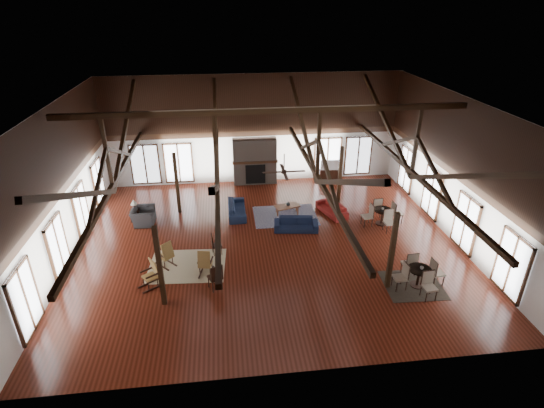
{
  "coord_description": "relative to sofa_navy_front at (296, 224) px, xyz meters",
  "views": [
    {
      "loc": [
        -1.69,
        -15.53,
        9.59
      ],
      "look_at": [
        0.29,
        1.0,
        1.4
      ],
      "focal_mm": 28.0,
      "sensor_mm": 36.0,
      "label": 1
    }
  ],
  "objects": [
    {
      "name": "fireplace",
      "position": [
        -1.39,
        5.64,
        1.0
      ],
      "size": [
        2.5,
        0.69,
        2.6
      ],
      "color": "#6A5B50",
      "rests_on": "floor"
    },
    {
      "name": "rug_tan",
      "position": [
        -4.75,
        -2.31,
        -0.28
      ],
      "size": [
        3.12,
        2.53,
        0.01
      ],
      "primitive_type": "cube",
      "rotation": [
        0.0,
        0.0,
        -0.07
      ],
      "color": "tan",
      "rests_on": "floor"
    },
    {
      "name": "sofa_navy_left",
      "position": [
        -2.59,
        1.86,
        0.02
      ],
      "size": [
        2.09,
        0.82,
        0.61
      ],
      "primitive_type": "imported",
      "rotation": [
        0.0,
        0.0,
        1.57
      ],
      "color": "#15203A",
      "rests_on": "floor"
    },
    {
      "name": "rug_dark",
      "position": [
        3.58,
        -4.56,
        -0.28
      ],
      "size": [
        2.17,
        1.99,
        0.01
      ],
      "primitive_type": "cube",
      "rotation": [
        0.0,
        0.0,
        -0.04
      ],
      "color": "black",
      "rests_on": "floor"
    },
    {
      "name": "vase",
      "position": [
        -0.11,
        1.64,
        0.26
      ],
      "size": [
        0.23,
        0.23,
        0.21
      ],
      "primitive_type": "imported",
      "rotation": [
        0.0,
        0.0,
        -0.2
      ],
      "color": "#B2B2B2",
      "rests_on": "coffee_table"
    },
    {
      "name": "wall_back",
      "position": [
        -1.39,
        5.97,
        2.71
      ],
      "size": [
        16.0,
        0.02,
        6.0
      ],
      "primitive_type": "cube",
      "color": "silver",
      "rests_on": "floor"
    },
    {
      "name": "armchair",
      "position": [
        -6.97,
        1.49,
        0.08
      ],
      "size": [
        1.17,
        1.03,
        0.74
      ],
      "primitive_type": "imported",
      "rotation": [
        0.0,
        0.0,
        1.54
      ],
      "color": "#2A2A2D",
      "rests_on": "floor"
    },
    {
      "name": "ceiling_fan",
      "position": [
        -0.89,
        -2.03,
        3.44
      ],
      "size": [
        1.6,
        1.6,
        0.75
      ],
      "color": "black",
      "rests_on": "roof_truss"
    },
    {
      "name": "ceiling",
      "position": [
        -1.39,
        -1.03,
        5.71
      ],
      "size": [
        16.0,
        14.0,
        0.02
      ],
      "primitive_type": "cube",
      "color": "black",
      "rests_on": "wall_back"
    },
    {
      "name": "cup_far",
      "position": [
        4.05,
        0.1,
        0.5
      ],
      "size": [
        0.13,
        0.13,
        0.09
      ],
      "primitive_type": "imported",
      "rotation": [
        0.0,
        0.0,
        0.19
      ],
      "color": "#B2B2B2",
      "rests_on": "cafe_table_far"
    },
    {
      "name": "cup_near",
      "position": [
        3.78,
        -4.63,
        0.5
      ],
      "size": [
        0.16,
        0.16,
        0.1
      ],
      "primitive_type": "imported",
      "rotation": [
        0.0,
        0.0,
        0.31
      ],
      "color": "#B2B2B2",
      "rests_on": "cafe_table_near"
    },
    {
      "name": "wall_right",
      "position": [
        6.61,
        -1.03,
        2.71
      ],
      "size": [
        0.02,
        14.0,
        6.0
      ],
      "primitive_type": "cube",
      "color": "silver",
      "rests_on": "floor"
    },
    {
      "name": "cafe_table_far",
      "position": [
        4.06,
        0.1,
        0.23
      ],
      "size": [
        2.0,
        2.0,
        1.03
      ],
      "rotation": [
        0.0,
        0.0,
        0.09
      ],
      "color": "black",
      "rests_on": "floor"
    },
    {
      "name": "roof_truss",
      "position": [
        -1.39,
        -1.03,
        3.74
      ],
      "size": [
        15.6,
        14.07,
        3.14
      ],
      "color": "black",
      "rests_on": "wall_back"
    },
    {
      "name": "rocking_chair_c",
      "position": [
        -5.9,
        -3.43,
        0.23
      ],
      "size": [
        0.95,
        0.85,
        1.09
      ],
      "rotation": [
        0.0,
        0.0,
        2.17
      ],
      "color": "olive",
      "rests_on": "floor"
    },
    {
      "name": "sofa_navy_front",
      "position": [
        0.0,
        0.0,
        0.0
      ],
      "size": [
        2.06,
        1.02,
        0.58
      ],
      "primitive_type": "imported",
      "rotation": [
        0.0,
        0.0,
        -0.13
      ],
      "color": "#131C36",
      "rests_on": "floor"
    },
    {
      "name": "side_chair_b",
      "position": [
        -3.59,
        -3.98,
        0.34
      ],
      "size": [
        0.6,
        0.6,
        1.08
      ],
      "rotation": [
        0.0,
        0.0,
        0.44
      ],
      "color": "black",
      "rests_on": "floor"
    },
    {
      "name": "coffee_table",
      "position": [
        -0.16,
        1.62,
        0.1
      ],
      "size": [
        1.29,
        0.88,
        0.45
      ],
      "rotation": [
        0.0,
        0.0,
        0.27
      ],
      "color": "brown",
      "rests_on": "floor"
    },
    {
      "name": "rocking_chair_b",
      "position": [
        -4.01,
        -2.97,
        0.22
      ],
      "size": [
        0.6,
        0.91,
        1.08
      ],
      "rotation": [
        0.0,
        0.0,
        -0.2
      ],
      "color": "olive",
      "rests_on": "floor"
    },
    {
      "name": "wall_left",
      "position": [
        -9.39,
        -1.03,
        2.71
      ],
      "size": [
        0.02,
        14.0,
        6.0
      ],
      "primitive_type": "cube",
      "color": "silver",
      "rests_on": "floor"
    },
    {
      "name": "post_grid",
      "position": [
        -1.39,
        -1.03,
        1.24
      ],
      "size": [
        8.16,
        7.16,
        3.05
      ],
      "color": "black",
      "rests_on": "floor"
    },
    {
      "name": "wall_front",
      "position": [
        -1.39,
        -8.03,
        2.71
      ],
      "size": [
        16.0,
        0.02,
        6.0
      ],
      "primitive_type": "cube",
      "color": "silver",
      "rests_on": "floor"
    },
    {
      "name": "tv_console",
      "position": [
        2.92,
        5.72,
        0.0
      ],
      "size": [
        1.17,
        0.44,
        0.58
      ],
      "primitive_type": "cube",
      "color": "black",
      "rests_on": "floor"
    },
    {
      "name": "side_table_lamp",
      "position": [
        -7.38,
        1.8,
        0.12
      ],
      "size": [
        0.43,
        0.43,
        1.09
      ],
      "color": "black",
      "rests_on": "floor"
    },
    {
      "name": "side_chair_a",
      "position": [
        -3.65,
        -1.6,
        0.25
      ],
      "size": [
        0.46,
        0.46,
        0.93
      ],
      "rotation": [
        0.0,
        0.0,
        -1.39
      ],
      "color": "black",
      "rests_on": "floor"
    },
    {
      "name": "floor",
      "position": [
        -1.39,
        -1.03,
        -0.29
      ],
      "size": [
        16.0,
        16.0,
        0.0
      ],
      "primitive_type": "plane",
      "color": "#5E2013",
      "rests_on": "ground"
    },
    {
      "name": "television",
      "position": [
        2.9,
        5.72,
        0.6
      ],
      "size": [
        1.05,
        0.2,
        0.6
      ],
      "primitive_type": "imported",
      "rotation": [
        0.0,
        0.0,
        -0.06
      ],
      "color": "#B2B2B2",
      "rests_on": "tv_console"
    },
    {
      "name": "cafe_table_near",
      "position": [
        3.73,
        -4.6,
        0.22
      ],
      "size": [
        1.98,
        1.98,
        1.03
      ],
      "rotation": [
        0.0,
        0.0,
        0.08
      ],
      "color": "black",
      "rests_on": "floor"
    },
    {
      "name": "rocking_chair_a",
      "position": [
        -5.52,
        -2.23,
        0.22
      ],
      "size": [
        0.9,
        0.91,
        1.08
      ],
      "rotation": [
        0.0,
        0.0,
        0.77
      ],
      "color": "olive",
      "rests_on": "floor"
    },
    {
      "name": "rug_navy",
      "position": [
        -0.28,
        1.43,
        -0.28
      ],
      "size": [
        3.03,
        2.28,
        0.01
      ],
      "primitive_type": "cube",
      "rotation": [
        0.0,
        0.0,
        -0.0
      ],
      "color": "#1C1B4C",
      "rests_on": "floor"
    },
    {
      "name": "sofa_orange",
      "position": [
        2.0,
        1.39,
        -0.01
      ],
      "size": [
        2.01,
        1.31,
        0.55
      ],
      "primitive_type": "imported",
      "rotation": [
        0.0,
        0.0,
        -1.24
      ],
      "color": "maroon",
      "rests_on": "floor"
    }
  ]
}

